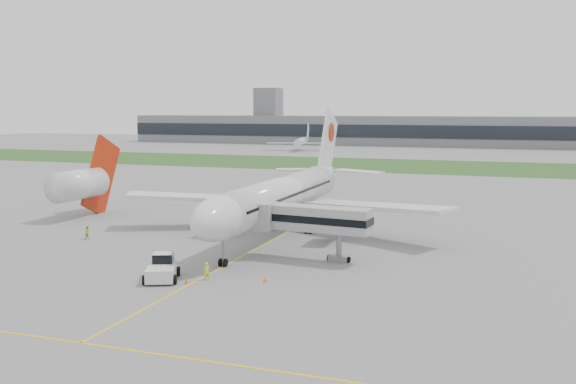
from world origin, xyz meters
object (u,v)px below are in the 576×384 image
(airliner, at_px, (283,194))
(ground_crew_near, at_px, (207,271))
(neighbor_aircraft, at_px, (81,183))
(pushback_tug, at_px, (162,268))
(jet_bridge, at_px, (308,219))

(airliner, xyz_separation_m, ground_crew_near, (0.83, -25.56, -4.74))
(airliner, xyz_separation_m, neighbor_aircraft, (-35.51, 2.37, -0.13))
(airliner, relative_size, pushback_tug, 9.55)
(neighbor_aircraft, bearing_deg, ground_crew_near, -37.78)
(jet_bridge, xyz_separation_m, neighbor_aircraft, (-43.36, 15.89, 0.72))
(pushback_tug, relative_size, neighbor_aircraft, 0.33)
(ground_crew_near, height_order, neighbor_aircraft, neighbor_aircraft)
(ground_crew_near, relative_size, neighbor_aircraft, 0.11)
(ground_crew_near, bearing_deg, neighbor_aircraft, -72.38)
(airliner, height_order, pushback_tug, airliner)
(jet_bridge, relative_size, neighbor_aircraft, 0.84)
(pushback_tug, bearing_deg, airliner, 59.10)
(pushback_tug, relative_size, jet_bridge, 0.40)
(airliner, relative_size, jet_bridge, 3.80)
(ground_crew_near, distance_m, neighbor_aircraft, 46.06)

